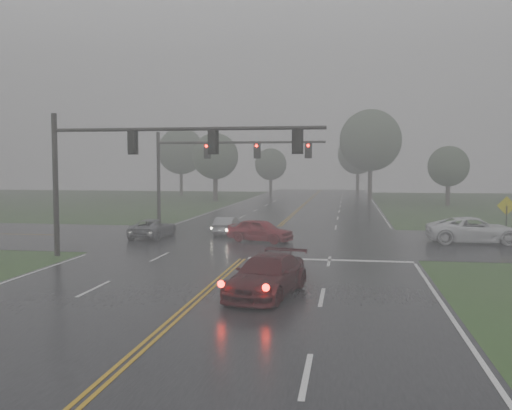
% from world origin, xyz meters
% --- Properties ---
extents(ground, '(180.00, 180.00, 0.00)m').
position_xyz_m(ground, '(0.00, 0.00, 0.00)').
color(ground, '#2C4D21').
rests_on(ground, ground).
extents(main_road, '(18.00, 160.00, 0.02)m').
position_xyz_m(main_road, '(0.00, 20.00, 0.00)').
color(main_road, black).
rests_on(main_road, ground).
extents(cross_street, '(120.00, 14.00, 0.02)m').
position_xyz_m(cross_street, '(0.00, 22.00, 0.00)').
color(cross_street, black).
rests_on(cross_street, ground).
extents(stop_bar, '(8.50, 0.50, 0.01)m').
position_xyz_m(stop_bar, '(4.50, 14.40, 0.00)').
color(stop_bar, silver).
rests_on(stop_bar, ground).
extents(sedan_maroon, '(3.05, 5.47, 1.50)m').
position_xyz_m(sedan_maroon, '(2.44, 6.00, 0.00)').
color(sedan_maroon, '#3F0B0F').
rests_on(sedan_maroon, ground).
extents(sedan_red, '(4.64, 3.09, 1.47)m').
position_xyz_m(sedan_red, '(-0.11, 20.85, 0.00)').
color(sedan_red, maroon).
rests_on(sedan_red, ground).
extents(sedan_silver, '(1.34, 3.79, 1.25)m').
position_xyz_m(sedan_silver, '(-3.08, 24.41, 0.00)').
color(sedan_silver, '#9B9EA2').
rests_on(sedan_silver, ground).
extents(car_grey, '(2.26, 4.63, 1.27)m').
position_xyz_m(car_grey, '(-7.63, 21.80, 0.00)').
color(car_grey, slate).
rests_on(car_grey, ground).
extents(pickup_white, '(5.96, 2.92, 1.63)m').
position_xyz_m(pickup_white, '(13.34, 22.36, 0.00)').
color(pickup_white, white).
rests_on(pickup_white, ground).
extents(signal_gantry_near, '(14.68, 0.34, 7.70)m').
position_xyz_m(signal_gantry_near, '(-5.64, 13.64, 5.43)').
color(signal_gantry_near, black).
rests_on(signal_gantry_near, ground).
extents(signal_gantry_far, '(13.98, 0.39, 7.67)m').
position_xyz_m(signal_gantry_far, '(-5.87, 30.60, 5.40)').
color(signal_gantry_far, black).
rests_on(signal_gantry_far, ground).
extents(sign_diamond_east, '(1.22, 0.15, 2.93)m').
position_xyz_m(sign_diamond_east, '(15.49, 23.57, 1.98)').
color(sign_diamond_east, black).
rests_on(sign_diamond_east, ground).
extents(tree_nw_a, '(6.36, 6.36, 9.34)m').
position_xyz_m(tree_nw_a, '(-12.65, 61.53, 6.13)').
color(tree_nw_a, '#362A23').
rests_on(tree_nw_a, ground).
extents(tree_ne_a, '(8.70, 8.70, 12.78)m').
position_xyz_m(tree_ne_a, '(8.47, 67.07, 8.41)').
color(tree_ne_a, '#362A23').
rests_on(tree_ne_a, ground).
extents(tree_n_mid, '(5.24, 5.24, 7.70)m').
position_xyz_m(tree_n_mid, '(-7.15, 77.77, 5.06)').
color(tree_n_mid, '#362A23').
rests_on(tree_n_mid, ground).
extents(tree_e_near, '(4.96, 4.96, 7.28)m').
position_xyz_m(tree_e_near, '(17.44, 57.22, 4.78)').
color(tree_e_near, '#362A23').
rests_on(tree_e_near, ground).
extents(tree_nw_b, '(7.39, 7.39, 10.85)m').
position_xyz_m(tree_nw_b, '(-20.96, 73.08, 7.14)').
color(tree_nw_b, '#362A23').
rests_on(tree_nw_b, ground).
extents(tree_n_far, '(7.08, 7.08, 10.40)m').
position_xyz_m(tree_n_far, '(7.06, 87.49, 6.84)').
color(tree_n_far, '#362A23').
rests_on(tree_n_far, ground).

